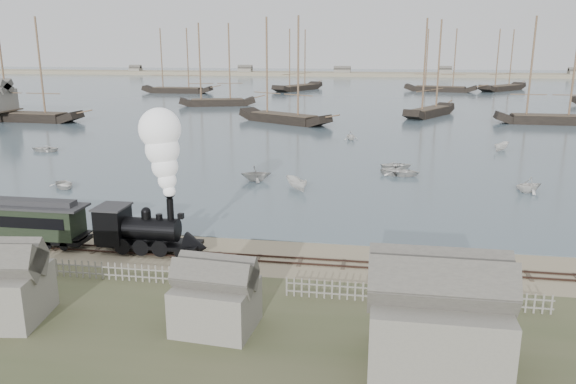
# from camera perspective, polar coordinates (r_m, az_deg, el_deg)

# --- Properties ---
(ground) EXTENTS (600.00, 600.00, 0.00)m
(ground) POSITION_cam_1_polar(r_m,az_deg,el_deg) (41.78, -5.22, -5.68)
(ground) COLOR tan
(ground) RESTS_ON ground
(harbor_water) EXTENTS (600.00, 336.00, 0.06)m
(harbor_water) POSITION_cam_1_polar(r_m,az_deg,el_deg) (208.62, 6.72, 10.54)
(harbor_water) COLOR #4C636D
(harbor_water) RESTS_ON ground
(rail_track) EXTENTS (120.00, 1.80, 0.16)m
(rail_track) POSITION_cam_1_polar(r_m,az_deg,el_deg) (39.96, -5.95, -6.60)
(rail_track) COLOR #35231D
(rail_track) RESTS_ON ground
(picket_fence_west) EXTENTS (19.00, 0.10, 1.20)m
(picket_fence_west) POSITION_cam_1_polar(r_m,az_deg,el_deg) (37.92, -17.60, -8.51)
(picket_fence_west) COLOR gray
(picket_fence_west) RESTS_ON ground
(picket_fence_east) EXTENTS (15.00, 0.10, 1.20)m
(picket_fence_east) POSITION_cam_1_polar(r_m,az_deg,el_deg) (33.72, 12.79, -11.14)
(picket_fence_east) COLOR gray
(picket_fence_east) RESTS_ON ground
(shed_mid) EXTENTS (4.00, 3.50, 3.60)m
(shed_mid) POSITION_cam_1_polar(r_m,az_deg,el_deg) (30.72, -7.26, -13.56)
(shed_mid) COLOR gray
(shed_mid) RESTS_ON ground
(shed_right) EXTENTS (6.00, 5.00, 5.10)m
(shed_right) POSITION_cam_1_polar(r_m,az_deg,el_deg) (28.05, 14.57, -16.90)
(shed_right) COLOR gray
(shed_right) RESTS_ON ground
(far_spit) EXTENTS (500.00, 20.00, 1.80)m
(far_spit) POSITION_cam_1_polar(r_m,az_deg,el_deg) (288.41, 7.55, 11.61)
(far_spit) COLOR tan
(far_spit) RESTS_ON ground
(locomotive) EXTENTS (8.05, 3.00, 10.03)m
(locomotive) POSITION_cam_1_polar(r_m,az_deg,el_deg) (40.15, -13.02, 0.06)
(locomotive) COLOR black
(locomotive) RESTS_ON ground
(passenger_coach) EXTENTS (12.74, 2.46, 3.09)m
(passenger_coach) POSITION_cam_1_polar(r_m,az_deg,el_deg) (46.79, -26.83, -2.47)
(passenger_coach) COLOR black
(passenger_coach) RESTS_ON ground
(beached_dinghy) EXTENTS (2.44, 3.40, 0.70)m
(beached_dinghy) POSITION_cam_1_polar(r_m,az_deg,el_deg) (48.48, -22.66, -3.46)
(beached_dinghy) COLOR silver
(beached_dinghy) RESTS_ON ground
(rowboat_0) EXTENTS (4.15, 4.12, 0.71)m
(rowboat_0) POSITION_cam_1_polar(r_m,az_deg,el_deg) (63.12, -21.82, 0.70)
(rowboat_0) COLOR silver
(rowboat_0) RESTS_ON harbor_water
(rowboat_1) EXTENTS (3.47, 3.80, 1.71)m
(rowboat_1) POSITION_cam_1_polar(r_m,az_deg,el_deg) (61.69, -3.28, 1.92)
(rowboat_1) COLOR silver
(rowboat_1) RESTS_ON harbor_water
(rowboat_2) EXTENTS (3.29, 3.10, 1.27)m
(rowboat_2) POSITION_cam_1_polar(r_m,az_deg,el_deg) (57.89, 0.84, 0.87)
(rowboat_2) COLOR silver
(rowboat_2) RESTS_ON harbor_water
(rowboat_3) EXTENTS (4.09, 5.03, 0.92)m
(rowboat_3) POSITION_cam_1_polar(r_m,az_deg,el_deg) (65.52, 11.33, 2.05)
(rowboat_3) COLOR silver
(rowboat_3) RESTS_ON harbor_water
(rowboat_4) EXTENTS (3.75, 3.93, 1.61)m
(rowboat_4) POSITION_cam_1_polar(r_m,az_deg,el_deg) (61.73, 23.26, 0.69)
(rowboat_4) COLOR silver
(rowboat_4) RESTS_ON harbor_water
(rowboat_5) EXTENTS (3.14, 2.90, 1.20)m
(rowboat_5) POSITION_cam_1_polar(r_m,az_deg,el_deg) (85.26, 20.85, 4.34)
(rowboat_5) COLOR silver
(rowboat_5) RESTS_ON harbor_water
(rowboat_6) EXTENTS (2.79, 3.82, 0.77)m
(rowboat_6) POSITION_cam_1_polar(r_m,az_deg,el_deg) (86.35, -23.52, 4.06)
(rowboat_6) COLOR silver
(rowboat_6) RESTS_ON harbor_water
(rowboat_7) EXTENTS (3.41, 3.26, 1.40)m
(rowboat_7) POSITION_cam_1_polar(r_m,az_deg,el_deg) (89.39, 6.39, 5.71)
(rowboat_7) COLOR silver
(rowboat_7) RESTS_ON harbor_water
(rowboat_8) EXTENTS (3.70, 4.40, 0.78)m
(rowboat_8) POSITION_cam_1_polar(r_m,az_deg,el_deg) (69.20, 10.99, 2.67)
(rowboat_8) COLOR silver
(rowboat_8) RESTS_ON harbor_water
(schooner_0) EXTENTS (22.26, 6.49, 20.00)m
(schooner_0) POSITION_cam_1_polar(r_m,az_deg,el_deg) (122.08, -25.30, 11.19)
(schooner_0) COLOR black
(schooner_0) RESTS_ON harbor_water
(schooner_1) EXTENTS (19.01, 9.84, 20.00)m
(schooner_1) POSITION_cam_1_polar(r_m,az_deg,el_deg) (141.27, -7.31, 12.71)
(schooner_1) COLOR black
(schooner_1) RESTS_ON harbor_water
(schooner_2) EXTENTS (20.06, 14.82, 20.00)m
(schooner_2) POSITION_cam_1_polar(r_m,az_deg,el_deg) (108.63, -0.44, 12.29)
(schooner_2) COLOR black
(schooner_2) RESTS_ON harbor_water
(schooner_3) EXTENTS (12.47, 18.35, 20.00)m
(schooner_3) POSITION_cam_1_polar(r_m,az_deg,el_deg) (122.93, 14.46, 12.11)
(schooner_3) COLOR black
(schooner_3) RESTS_ON harbor_water
(schooner_4) EXTENTS (19.72, 4.92, 20.00)m
(schooner_4) POSITION_cam_1_polar(r_m,az_deg,el_deg) (117.91, 25.47, 11.09)
(schooner_4) COLOR black
(schooner_4) RESTS_ON harbor_water
(schooner_6) EXTENTS (22.29, 5.24, 20.00)m
(schooner_6) POSITION_cam_1_polar(r_m,az_deg,el_deg) (183.14, -11.32, 12.96)
(schooner_6) COLOR black
(schooner_6) RESTS_ON harbor_water
(schooner_7) EXTENTS (15.16, 24.64, 20.00)m
(schooner_7) POSITION_cam_1_polar(r_m,az_deg,el_deg) (191.06, 1.05, 13.29)
(schooner_7) COLOR black
(schooner_7) RESTS_ON harbor_water
(schooner_8) EXTENTS (23.42, 10.30, 20.00)m
(schooner_8) POSITION_cam_1_polar(r_m,az_deg,el_deg) (191.98, 15.38, 12.79)
(schooner_8) COLOR black
(schooner_8) RESTS_ON harbor_water
(schooner_9) EXTENTS (18.98, 21.26, 20.00)m
(schooner_9) POSITION_cam_1_polar(r_m,az_deg,el_deg) (203.02, 21.20, 12.41)
(schooner_9) COLOR black
(schooner_9) RESTS_ON harbor_water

